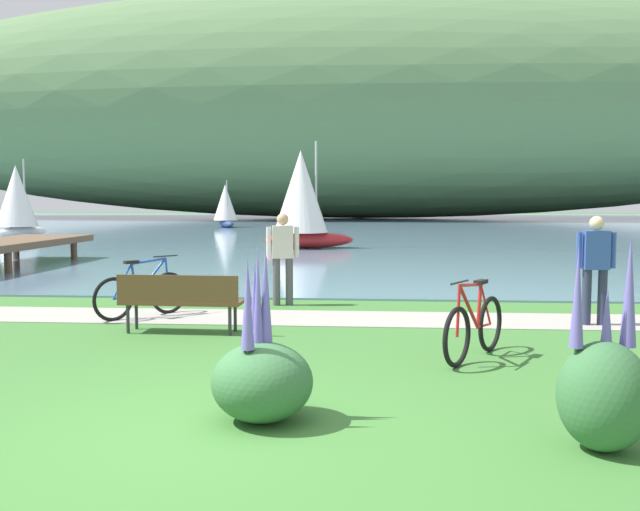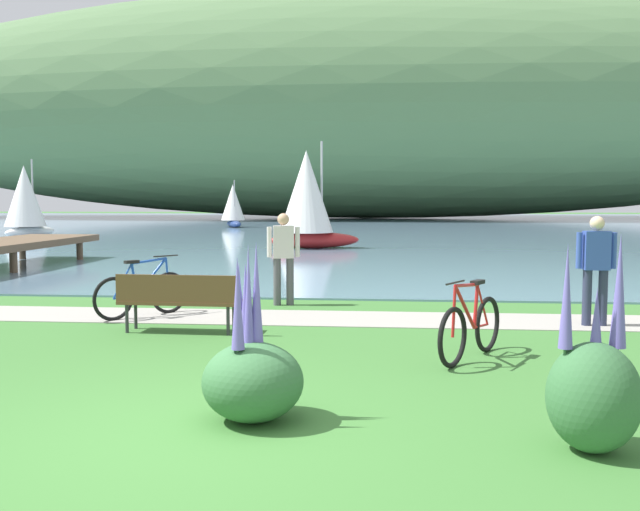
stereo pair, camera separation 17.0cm
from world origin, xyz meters
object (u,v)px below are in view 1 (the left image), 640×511
(sailboat_toward_hillside, at_px, (302,198))
(sailboat_mid_bay, at_px, (225,205))
(park_bench_near_camera, at_px, (180,298))
(person_on_the_grass, at_px, (595,263))
(bicycle_leaning_near_bench, at_px, (474,327))
(sailboat_nearest_to_shore, at_px, (17,201))
(person_at_shoreline, at_px, (283,253))
(bicycle_beside_path, at_px, (142,294))

(sailboat_toward_hillside, bearing_deg, sailboat_mid_bay, 110.22)
(sailboat_mid_bay, xyz_separation_m, sailboat_toward_hillside, (7.40, -20.09, 0.45))
(park_bench_near_camera, distance_m, person_on_the_grass, 6.39)
(park_bench_near_camera, height_order, sailboat_mid_bay, sailboat_mid_bay)
(park_bench_near_camera, bearing_deg, sailboat_mid_bay, 101.21)
(park_bench_near_camera, bearing_deg, sailboat_toward_hillside, 90.03)
(bicycle_leaning_near_bench, xyz_separation_m, sailboat_nearest_to_shore, (-18.82, 24.48, 1.49))
(person_at_shoreline, relative_size, person_on_the_grass, 1.00)
(bicycle_beside_path, bearing_deg, sailboat_toward_hillside, 86.39)
(bicycle_leaning_near_bench, relative_size, person_at_shoreline, 0.91)
(bicycle_beside_path, xyz_separation_m, person_at_shoreline, (2.16, 1.52, 0.58))
(person_on_the_grass, xyz_separation_m, sailboat_nearest_to_shore, (-21.01, 22.01, 0.91))
(bicycle_leaning_near_bench, distance_m, sailboat_nearest_to_shore, 30.91)
(sailboat_nearest_to_shore, bearing_deg, bicycle_leaning_near_bench, -52.45)
(park_bench_near_camera, distance_m, sailboat_mid_bay, 38.14)
(sailboat_mid_bay, bearing_deg, park_bench_near_camera, -78.79)
(person_at_shoreline, distance_m, sailboat_nearest_to_shore, 25.82)
(bicycle_beside_path, height_order, sailboat_nearest_to_shore, sailboat_nearest_to_shore)
(sailboat_nearest_to_shore, relative_size, sailboat_mid_bay, 1.22)
(park_bench_near_camera, bearing_deg, sailboat_nearest_to_shore, 122.50)
(park_bench_near_camera, relative_size, person_at_shoreline, 1.06)
(bicycle_leaning_near_bench, bearing_deg, park_bench_near_camera, 161.90)
(park_bench_near_camera, xyz_separation_m, bicycle_leaning_near_bench, (4.07, -1.33, -0.12))
(person_at_shoreline, xyz_separation_m, sailboat_nearest_to_shore, (-15.89, 20.33, 0.91))
(bicycle_beside_path, bearing_deg, park_bench_near_camera, -51.99)
(sailboat_toward_hillside, bearing_deg, park_bench_near_camera, -89.97)
(person_on_the_grass, relative_size, sailboat_toward_hillside, 0.41)
(person_at_shoreline, height_order, sailboat_toward_hillside, sailboat_toward_hillside)
(park_bench_near_camera, relative_size, sailboat_toward_hillside, 0.43)
(person_on_the_grass, relative_size, sailboat_mid_bay, 0.53)
(bicycle_beside_path, distance_m, sailboat_mid_bay, 36.68)
(park_bench_near_camera, relative_size, sailboat_nearest_to_shore, 0.46)
(park_bench_near_camera, height_order, bicycle_beside_path, bicycle_beside_path)
(bicycle_beside_path, bearing_deg, person_at_shoreline, 35.07)
(bicycle_beside_path, distance_m, sailboat_nearest_to_shore, 25.84)
(sailboat_mid_bay, bearing_deg, sailboat_nearest_to_shore, -117.24)
(bicycle_leaning_near_bench, relative_size, person_on_the_grass, 0.91)
(park_bench_near_camera, bearing_deg, bicycle_beside_path, 128.01)
(person_at_shoreline, bearing_deg, person_on_the_grass, -18.20)
(bicycle_leaning_near_bench, xyz_separation_m, person_on_the_grass, (2.20, 2.47, 0.58))
(sailboat_mid_bay, bearing_deg, bicycle_leaning_near_bench, -73.49)
(person_at_shoreline, height_order, sailboat_nearest_to_shore, sailboat_nearest_to_shore)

